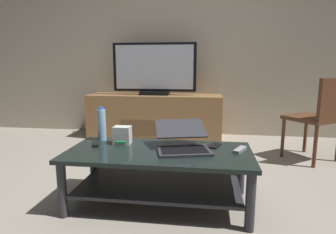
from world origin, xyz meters
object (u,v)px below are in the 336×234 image
(water_bottle_near, at_px, (102,124))
(router_box, at_px, (122,135))
(media_cabinet, at_px, (155,116))
(laptop, at_px, (182,141))
(coffee_table, at_px, (159,167))
(dining_chair, at_px, (319,114))
(cell_phone, at_px, (214,146))
(tv_remote, at_px, (240,150))
(soundbar_remote, at_px, (96,143))
(television, at_px, (154,70))

(water_bottle_near, bearing_deg, router_box, -24.32)
(media_cabinet, xyz_separation_m, laptop, (0.55, -1.92, 0.17))
(coffee_table, height_order, dining_chair, dining_chair)
(router_box, height_order, water_bottle_near, water_bottle_near)
(water_bottle_near, height_order, cell_phone, water_bottle_near)
(dining_chair, bearing_deg, coffee_table, -141.56)
(water_bottle_near, bearing_deg, tv_remote, -8.47)
(soundbar_remote, bearing_deg, coffee_table, -29.55)
(laptop, distance_m, tv_remote, 0.41)
(media_cabinet, relative_size, television, 1.61)
(router_box, relative_size, tv_remote, 0.84)
(cell_phone, relative_size, tv_remote, 0.88)
(soundbar_remote, bearing_deg, water_bottle_near, 71.36)
(television, relative_size, cell_phone, 8.07)
(laptop, bearing_deg, water_bottle_near, 165.17)
(laptop, bearing_deg, soundbar_remote, 177.10)
(router_box, relative_size, soundbar_remote, 0.84)
(media_cabinet, distance_m, dining_chair, 2.03)
(media_cabinet, distance_m, laptop, 2.00)
(television, relative_size, router_box, 8.37)
(water_bottle_near, bearing_deg, soundbar_remote, -88.80)
(media_cabinet, bearing_deg, router_box, -87.25)
(coffee_table, xyz_separation_m, dining_chair, (1.46, 1.16, 0.22))
(cell_phone, bearing_deg, television, 132.54)
(television, distance_m, tv_remote, 2.17)
(television, distance_m, water_bottle_near, 1.77)
(media_cabinet, bearing_deg, coffee_table, -78.70)
(television, height_order, soundbar_remote, television)
(router_box, height_order, cell_phone, router_box)
(coffee_table, bearing_deg, router_box, 155.59)
(television, bearing_deg, router_box, -87.22)
(television, bearing_deg, dining_chair, -22.96)
(coffee_table, height_order, water_bottle_near, water_bottle_near)
(soundbar_remote, bearing_deg, tv_remote, -20.74)
(tv_remote, bearing_deg, television, 142.29)
(dining_chair, relative_size, tv_remote, 5.45)
(coffee_table, distance_m, tv_remote, 0.58)
(coffee_table, xyz_separation_m, router_box, (-0.31, 0.14, 0.19))
(router_box, bearing_deg, tv_remote, -4.62)
(router_box, bearing_deg, coffee_table, -24.41)
(media_cabinet, bearing_deg, soundbar_remote, -93.19)
(router_box, xyz_separation_m, cell_phone, (0.69, 0.02, -0.06))
(television, height_order, router_box, television)
(media_cabinet, relative_size, dining_chair, 2.09)
(coffee_table, distance_m, laptop, 0.25)
(media_cabinet, height_order, tv_remote, media_cabinet)
(water_bottle_near, xyz_separation_m, soundbar_remote, (0.00, -0.14, -0.12))
(television, xyz_separation_m, cell_phone, (0.78, -1.78, -0.52))
(tv_remote, distance_m, soundbar_remote, 1.06)
(laptop, bearing_deg, router_box, 169.45)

